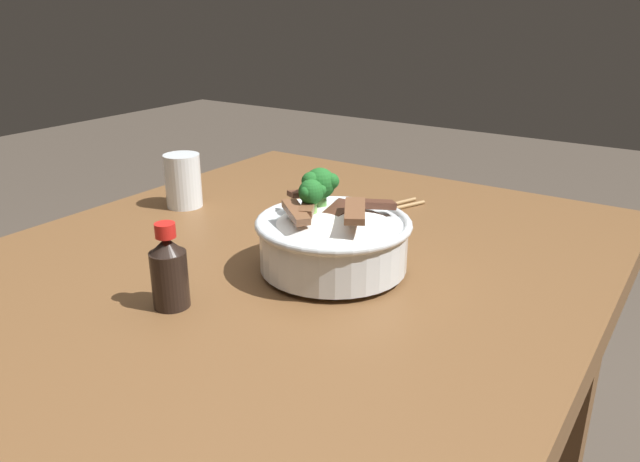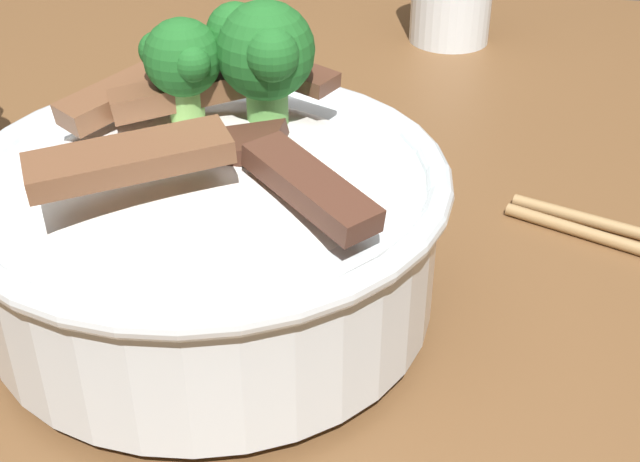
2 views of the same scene
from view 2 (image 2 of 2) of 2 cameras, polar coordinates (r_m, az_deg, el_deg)
The scene contains 2 objects.
dining_table at distance 0.59m, azimuth -8.64°, elevation -9.53°, with size 1.18×0.88×0.83m.
rice_bowl at distance 0.40m, azimuth -7.26°, elevation 1.06°, with size 0.22×0.22×0.14m.
Camera 2 is at (-0.16, 0.41, 1.09)m, focal length 48.94 mm.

